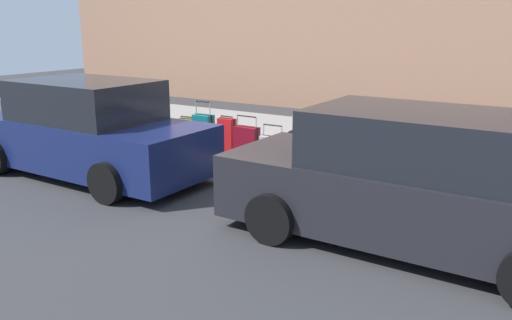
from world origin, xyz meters
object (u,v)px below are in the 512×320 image
object	(u,v)px
suitcase_maroon_7	(247,143)
parked_car_charcoal_0	(413,184)
suitcase_teal_9	(204,134)
bollard_post	(128,126)
suitcase_olive_3	(356,153)
parked_car_navy_1	(88,132)
suitcase_maroon_0	(450,170)
suitcase_navy_4	(326,151)
fire_hydrant	(159,125)
suitcase_red_8	(227,137)
suitcase_red_1	(415,165)
suitcase_black_5	(301,149)
suitcase_teal_2	(382,163)
suitcase_silver_6	(272,150)
suitcase_olive_10	(188,134)

from	to	relation	value
suitcase_maroon_7	parked_car_charcoal_0	xyz separation A→B (m)	(-3.65, 1.95, 0.32)
suitcase_teal_9	bollard_post	xyz separation A→B (m)	(1.98, 0.08, -0.03)
suitcase_olive_3	parked_car_navy_1	xyz separation A→B (m)	(4.19, 2.05, 0.27)
suitcase_maroon_0	suitcase_navy_4	world-z (taller)	suitcase_navy_4
fire_hydrant	parked_car_navy_1	distance (m)	2.01
suitcase_maroon_7	suitcase_red_8	world-z (taller)	suitcase_maroon_7
suitcase_red_1	suitcase_navy_4	size ratio (longest dim) A/B	0.88
suitcase_maroon_0	suitcase_teal_9	size ratio (longest dim) A/B	0.72
suitcase_navy_4	suitcase_black_5	bearing A→B (deg)	-9.30
suitcase_red_1	parked_car_charcoal_0	distance (m)	2.09
suitcase_olive_3	fire_hydrant	size ratio (longest dim) A/B	1.31
suitcase_red_1	suitcase_teal_9	world-z (taller)	suitcase_teal_9
suitcase_maroon_7	suitcase_red_8	size ratio (longest dim) A/B	1.08
suitcase_teal_2	suitcase_red_8	bearing A→B (deg)	-1.38
suitcase_navy_4	suitcase_black_5	distance (m)	0.53
suitcase_navy_4	suitcase_teal_2	bearing A→B (deg)	-178.94
suitcase_red_1	suitcase_maroon_7	xyz separation A→B (m)	(3.14, 0.05, -0.01)
parked_car_navy_1	suitcase_teal_2	bearing A→B (deg)	-157.20
suitcase_maroon_0	suitcase_maroon_7	distance (m)	3.68
suitcase_olive_3	parked_car_navy_1	bearing A→B (deg)	26.09
fire_hydrant	parked_car_navy_1	bearing A→B (deg)	94.48
suitcase_navy_4	bollard_post	world-z (taller)	suitcase_navy_4
suitcase_maroon_0	bollard_post	bearing A→B (deg)	0.73
suitcase_silver_6	suitcase_olive_10	bearing A→B (deg)	-2.22
fire_hydrant	parked_car_charcoal_0	world-z (taller)	parked_car_charcoal_0
suitcase_maroon_0	suitcase_teal_9	xyz separation A→B (m)	(4.68, 0.00, 0.04)
suitcase_maroon_7	suitcase_teal_9	distance (m)	1.00
suitcase_silver_6	suitcase_red_8	distance (m)	1.10
suitcase_black_5	suitcase_maroon_0	bearing A→B (deg)	177.49
suitcase_teal_2	suitcase_maroon_7	world-z (taller)	suitcase_maroon_7
suitcase_teal_2	suitcase_silver_6	world-z (taller)	suitcase_silver_6
suitcase_maroon_0	suitcase_black_5	bearing A→B (deg)	-2.51
suitcase_maroon_0	suitcase_black_5	world-z (taller)	suitcase_black_5
suitcase_silver_6	suitcase_maroon_7	size ratio (longest dim) A/B	0.87
suitcase_teal_9	parked_car_charcoal_0	distance (m)	5.03
suitcase_maroon_7	bollard_post	size ratio (longest dim) A/B	1.19
suitcase_navy_4	suitcase_red_8	world-z (taller)	suitcase_navy_4
suitcase_maroon_7	suitcase_teal_2	bearing A→B (deg)	-179.60
suitcase_silver_6	parked_car_navy_1	xyz separation A→B (m)	(2.63, 1.94, 0.39)
suitcase_teal_2	suitcase_maroon_7	size ratio (longest dim) A/B	0.75
suitcase_olive_3	suitcase_red_8	bearing A→B (deg)	0.18
suitcase_maroon_7	suitcase_navy_4	bearing A→B (deg)	-180.00
suitcase_olive_3	suitcase_teal_9	xyz separation A→B (m)	(3.12, 0.13, 0.00)
suitcase_maroon_7	suitcase_olive_10	size ratio (longest dim) A/B	1.24
suitcase_black_5	suitcase_maroon_7	distance (m)	1.11
suitcase_olive_3	suitcase_olive_10	bearing A→B (deg)	0.49
suitcase_maroon_0	suitcase_olive_3	xyz separation A→B (m)	(1.55, -0.13, 0.04)
suitcase_silver_6	suitcase_red_8	xyz separation A→B (m)	(1.09, -0.10, 0.10)
suitcase_black_5	suitcase_olive_10	distance (m)	2.58
suitcase_red_8	fire_hydrant	world-z (taller)	fire_hydrant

